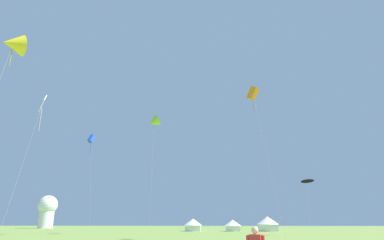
# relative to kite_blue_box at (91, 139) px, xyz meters

# --- Properties ---
(kite_blue_box) EXTENTS (2.15, 1.67, 16.60)m
(kite_blue_box) POSITION_rel_kite_blue_box_xyz_m (0.00, 0.00, 0.00)
(kite_blue_box) COLOR blue
(kite_blue_box) RESTS_ON ground
(kite_black_parafoil) EXTENTS (2.30, 2.33, 8.48)m
(kite_black_parafoil) POSITION_rel_kite_blue_box_xyz_m (35.81, -1.12, -7.74)
(kite_black_parafoil) COLOR black
(kite_black_parafoil) RESTS_ON ground
(kite_lime_delta) EXTENTS (3.13, 2.97, 21.20)m
(kite_lime_delta) POSITION_rel_kite_blue_box_xyz_m (10.05, 4.13, 4.14)
(kite_lime_delta) COLOR #99DB2D
(kite_lime_delta) RESTS_ON ground
(kite_yellow_delta) EXTENTS (2.40, 3.29, 16.14)m
(kite_yellow_delta) POSITION_rel_kite_blue_box_xyz_m (6.01, -32.09, -0.60)
(kite_yellow_delta) COLOR yellow
(kite_yellow_delta) RESTS_ON ground
(kite_white_diamond) EXTENTS (1.55, 3.31, 14.82)m
(kite_white_diamond) POSITION_rel_kite_blue_box_xyz_m (3.60, -22.77, -2.25)
(kite_white_diamond) COLOR white
(kite_white_diamond) RESTS_ON ground
(kite_orange_box) EXTENTS (3.16, 2.14, 18.22)m
(kite_orange_box) POSITION_rel_kite_blue_box_xyz_m (26.45, -15.20, 1.51)
(kite_orange_box) COLOR orange
(kite_orange_box) RESTS_ON ground
(festival_tent_left) EXTENTS (4.18, 4.18, 2.71)m
(festival_tent_left) POSITION_rel_kite_blue_box_xyz_m (16.15, 22.70, -14.26)
(festival_tent_left) COLOR white
(festival_tent_left) RESTS_ON ground
(festival_tent_center) EXTENTS (3.81, 3.81, 2.48)m
(festival_tent_center) POSITION_rel_kite_blue_box_xyz_m (25.04, 22.70, -14.40)
(festival_tent_center) COLOR white
(festival_tent_center) RESTS_ON ground
(festival_tent_right) EXTENTS (4.88, 4.88, 3.17)m
(festival_tent_right) POSITION_rel_kite_blue_box_xyz_m (32.72, 22.70, -14.01)
(festival_tent_right) COLOR white
(festival_tent_right) RESTS_ON ground
(observatory_dome) EXTENTS (6.40, 6.40, 10.80)m
(observatory_dome) POSITION_rel_kite_blue_box_xyz_m (-35.97, 56.47, -9.76)
(observatory_dome) COLOR white
(observatory_dome) RESTS_ON ground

